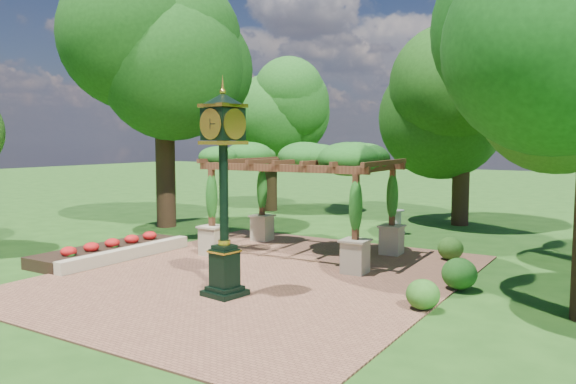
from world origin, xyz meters
The scene contains 13 objects.
ground centered at (0.00, 0.00, 0.00)m, with size 120.00×120.00×0.00m, color #1E4714.
brick_plaza centered at (0.00, 1.00, 0.02)m, with size 10.00×12.00×0.04m, color brown.
border_wall centered at (-4.60, 0.50, 0.20)m, with size 0.35×5.00×0.40m, color #C6B793.
flower_bed centered at (-5.50, 0.50, 0.18)m, with size 1.50×5.00×0.36m, color red.
pedestal_clock centered at (0.47, -1.09, 2.91)m, with size 1.08×1.08×4.86m.
pergola centered at (-0.39, 3.98, 2.97)m, with size 5.88×3.82×3.62m.
sundial centered at (0.71, 9.52, 0.43)m, with size 0.64×0.64×0.97m.
shrub_front centered at (4.83, 0.33, 0.37)m, with size 0.74×0.74×0.66m, color #2A5F1B.
shrub_mid centered at (5.05, 2.42, 0.43)m, with size 0.87×0.87×0.78m, color #1E5217.
shrub_back centered at (3.88, 5.74, 0.39)m, with size 0.78×0.78×0.70m, color #295618.
tree_west_near centered at (-8.41, 6.09, 7.29)m, with size 5.39×5.39×10.61m.
tree_west_far centered at (-7.68, 13.04, 5.37)m, with size 4.19×4.19×7.82m.
tree_north centered at (2.15, 13.22, 5.21)m, with size 5.01×5.01×7.58m.
Camera 1 is at (8.68, -11.35, 3.74)m, focal length 35.00 mm.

